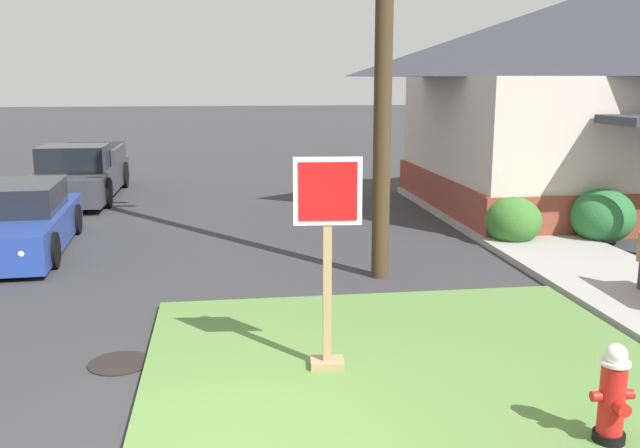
% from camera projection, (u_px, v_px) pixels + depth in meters
% --- Properties ---
extents(grass_corner_patch, '(5.75, 5.19, 0.08)m').
position_uv_depth(grass_corner_patch, '(409.00, 368.00, 7.66)').
color(grass_corner_patch, '#567F3D').
rests_on(grass_corner_patch, ground).
extents(sidewalk_strip, '(2.20, 16.25, 0.12)m').
position_uv_depth(sidewalk_strip, '(574.00, 260.00, 12.15)').
color(sidewalk_strip, '#9E9B93').
rests_on(sidewalk_strip, ground).
extents(fire_hydrant, '(0.38, 0.34, 0.89)m').
position_uv_depth(fire_hydrant, '(613.00, 396.00, 5.95)').
color(fire_hydrant, black).
rests_on(fire_hydrant, grass_corner_patch).
extents(stop_sign, '(0.71, 0.31, 2.30)m').
position_uv_depth(stop_sign, '(327.00, 268.00, 7.36)').
color(stop_sign, '#A3845B').
rests_on(stop_sign, grass_corner_patch).
extents(manhole_cover, '(0.70, 0.70, 0.02)m').
position_uv_depth(manhole_cover, '(120.00, 363.00, 7.87)').
color(manhole_cover, black).
rests_on(manhole_cover, ground).
extents(parked_sedan_blue, '(2.01, 4.50, 1.25)m').
position_uv_depth(parked_sedan_blue, '(18.00, 222.00, 12.95)').
color(parked_sedan_blue, '#233D93').
rests_on(parked_sedan_blue, ground).
extents(pickup_truck_charcoal, '(2.02, 5.60, 1.48)m').
position_uv_depth(pickup_truck_charcoal, '(80.00, 175.00, 18.69)').
color(pickup_truck_charcoal, '#38383D').
rests_on(pickup_truck_charcoal, ground).
extents(corner_house, '(9.67, 8.21, 5.47)m').
position_uv_depth(corner_house, '(622.00, 93.00, 16.88)').
color(corner_house, brown).
rests_on(corner_house, ground).
extents(shrub_near_porch, '(1.23, 1.23, 1.07)m').
position_uv_depth(shrub_near_porch, '(602.00, 216.00, 13.57)').
color(shrub_near_porch, '#296935').
rests_on(shrub_near_porch, ground).
extents(shrub_by_curb, '(1.08, 1.08, 0.93)m').
position_uv_depth(shrub_by_curb, '(513.00, 221.00, 13.48)').
color(shrub_by_curb, '#376D2A').
rests_on(shrub_by_curb, ground).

